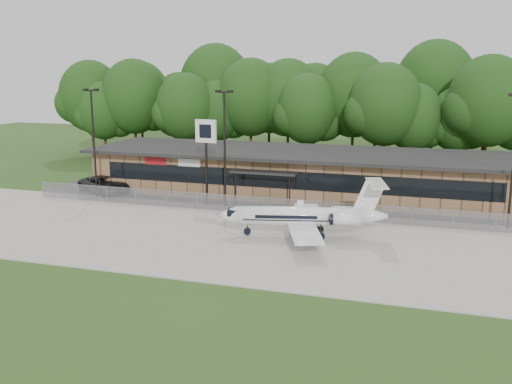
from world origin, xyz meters
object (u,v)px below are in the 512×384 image
(suv, at_px, (105,185))
(pole_sign, at_px, (206,140))
(business_jet, at_px, (305,217))
(terminal, at_px, (300,172))

(suv, height_order, pole_sign, pole_sign)
(business_jet, height_order, pole_sign, pole_sign)
(terminal, bearing_deg, business_jet, -75.59)
(suv, xyz_separation_m, pole_sign, (11.56, -1.73, 5.02))
(business_jet, distance_m, pole_sign, 13.49)
(terminal, xyz_separation_m, pole_sign, (-6.85, -7.14, 3.69))
(terminal, bearing_deg, suv, -163.61)
(business_jet, bearing_deg, terminal, 90.91)
(terminal, bearing_deg, pole_sign, -133.81)
(suv, bearing_deg, pole_sign, -72.44)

